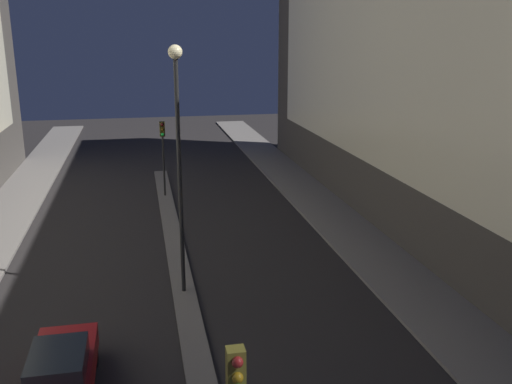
% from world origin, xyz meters
% --- Properties ---
extents(building_right, '(6.01, 43.09, 19.07)m').
position_xyz_m(building_right, '(13.47, 21.54, 9.54)').
color(building_right, '#423D38').
rests_on(building_right, ground).
extents(median_strip, '(0.89, 35.54, 0.14)m').
position_xyz_m(median_strip, '(0.00, 18.77, 0.07)').
color(median_strip, '#66605B').
rests_on(median_strip, ground).
extents(traffic_light_mid, '(0.32, 0.42, 4.63)m').
position_xyz_m(traffic_light_mid, '(0.00, 29.86, 3.54)').
color(traffic_light_mid, black).
rests_on(traffic_light_mid, median_strip).
extents(street_lamp, '(0.51, 0.51, 9.39)m').
position_xyz_m(street_lamp, '(0.00, 15.88, 6.34)').
color(street_lamp, black).
rests_on(street_lamp, median_strip).
extents(car_left_lane, '(1.75, 4.64, 1.61)m').
position_xyz_m(car_left_lane, '(-3.89, 9.86, 0.80)').
color(car_left_lane, maroon).
rests_on(car_left_lane, ground).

